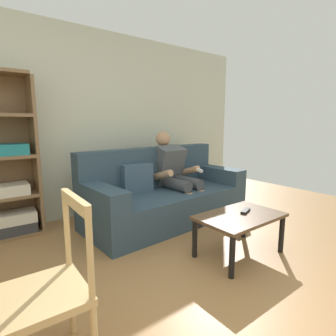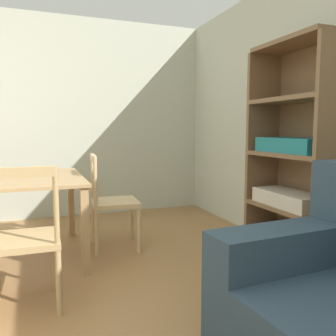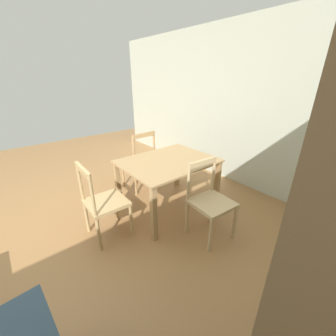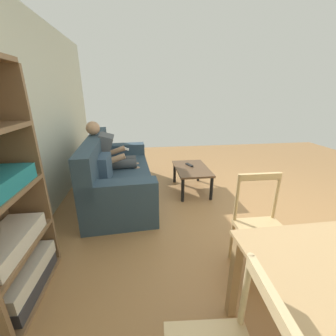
# 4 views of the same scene
# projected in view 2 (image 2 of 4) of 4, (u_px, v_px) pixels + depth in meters

# --- Properties ---
(bookshelf) EXTENTS (0.86, 0.36, 1.82)m
(bookshelf) POSITION_uv_depth(u_px,v_px,m) (295.00, 178.00, 2.88)
(bookshelf) COLOR brown
(bookshelf) RESTS_ON ground_plane
(dining_table) EXTENTS (1.19, 0.93, 0.71)m
(dining_table) POSITION_uv_depth(u_px,v_px,m) (26.00, 189.00, 3.00)
(dining_table) COLOR tan
(dining_table) RESTS_ON ground_plane
(dining_chair_near_wall) EXTENTS (0.45, 0.45, 0.89)m
(dining_chair_near_wall) POSITION_uv_depth(u_px,v_px,m) (112.00, 202.00, 3.28)
(dining_chair_near_wall) COLOR #D1B27F
(dining_chair_near_wall) RESTS_ON ground_plane
(dining_chair_facing_couch) EXTENTS (0.43, 0.43, 0.91)m
(dining_chair_facing_couch) POSITION_uv_depth(u_px,v_px,m) (24.00, 240.00, 2.15)
(dining_chair_facing_couch) COLOR tan
(dining_chair_facing_couch) RESTS_ON ground_plane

